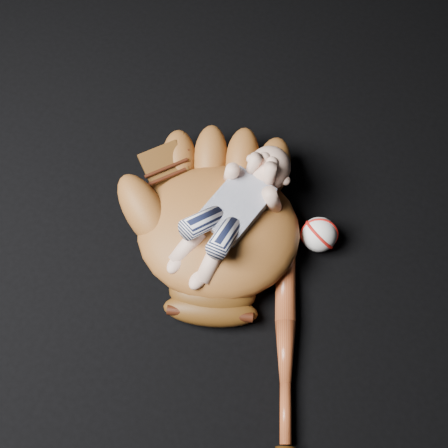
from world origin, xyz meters
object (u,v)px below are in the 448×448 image
object	(u,v)px
baseball_glove	(218,227)
newborn_baby	(228,214)
baseball_bat	(286,334)
baseball	(319,235)

from	to	relation	value
baseball_glove	newborn_baby	bearing A→B (deg)	13.37
newborn_baby	baseball_bat	size ratio (longest dim) A/B	0.76
newborn_baby	baseball	distance (m)	0.23
baseball_bat	baseball_glove	bearing A→B (deg)	146.49
newborn_baby	baseball	xyz separation A→B (m)	(0.19, 0.08, -0.09)
baseball_glove	baseball	distance (m)	0.23
newborn_baby	baseball_glove	bearing A→B (deg)	-135.19
newborn_baby	baseball	size ratio (longest dim) A/B	4.52
newborn_baby	baseball_bat	xyz separation A→B (m)	(0.21, -0.16, -0.11)
baseball_glove	baseball	size ratio (longest dim) A/B	6.38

